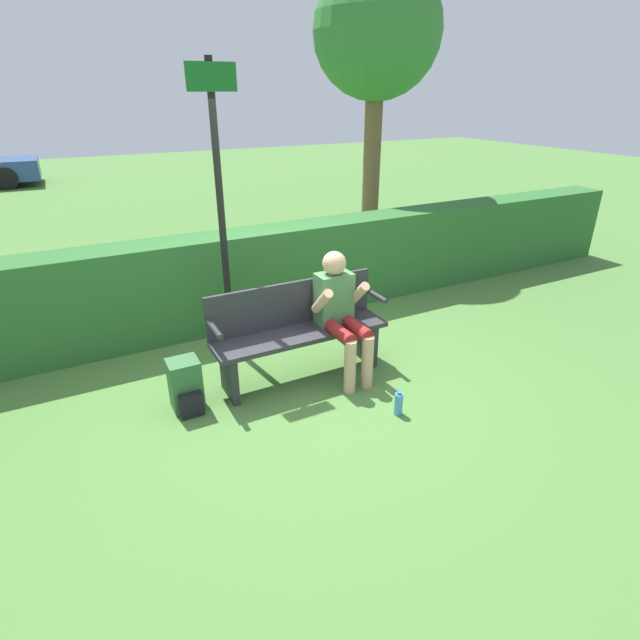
# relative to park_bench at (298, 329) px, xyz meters

# --- Properties ---
(ground_plane) EXTENTS (40.00, 40.00, 0.00)m
(ground_plane) POSITION_rel_park_bench_xyz_m (0.00, -0.06, -0.49)
(ground_plane) COLOR #4C7A38
(hedge_back) EXTENTS (12.00, 0.50, 1.10)m
(hedge_back) POSITION_rel_park_bench_xyz_m (0.00, 1.44, 0.06)
(hedge_back) COLOR #2D662D
(hedge_back) RESTS_ON ground
(park_bench) EXTENTS (1.70, 0.42, 0.93)m
(park_bench) POSITION_rel_park_bench_xyz_m (0.00, 0.00, 0.00)
(park_bench) COLOR #2D2D33
(park_bench) RESTS_ON ground
(person_seated) EXTENTS (0.48, 0.65, 1.21)m
(person_seated) POSITION_rel_park_bench_xyz_m (0.37, -0.15, 0.19)
(person_seated) COLOR #4C7F4C
(person_seated) RESTS_ON ground
(backpack) EXTENTS (0.26, 0.32, 0.46)m
(backpack) POSITION_rel_park_bench_xyz_m (-1.12, -0.07, -0.27)
(backpack) COLOR #336638
(backpack) RESTS_ON ground
(water_bottle) EXTENTS (0.07, 0.07, 0.22)m
(water_bottle) POSITION_rel_park_bench_xyz_m (0.47, -1.01, -0.39)
(water_bottle) COLOR #4C8CCC
(water_bottle) RESTS_ON ground
(signpost) EXTENTS (0.45, 0.09, 2.84)m
(signpost) POSITION_rel_park_bench_xyz_m (-0.41, 0.83, 1.13)
(signpost) COLOR black
(signpost) RESTS_ON ground
(tree) EXTENTS (1.94, 1.94, 4.33)m
(tree) POSITION_rel_park_bench_xyz_m (2.91, 3.26, 2.81)
(tree) COLOR brown
(tree) RESTS_ON ground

